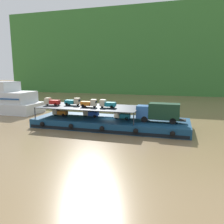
# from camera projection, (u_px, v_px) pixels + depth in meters

# --- Properties ---
(ground_plane) EXTENTS (400.00, 400.00, 0.00)m
(ground_plane) POSITION_uv_depth(u_px,v_px,m) (110.00, 127.00, 39.49)
(ground_plane) COLOR olive
(hillside_far_bank) EXTENTS (136.03, 35.23, 37.43)m
(hillside_far_bank) POSITION_uv_depth(u_px,v_px,m) (156.00, 47.00, 106.51)
(hillside_far_bank) COLOR #387533
(hillside_far_bank) RESTS_ON ground
(cargo_barge) EXTENTS (26.71, 9.28, 1.50)m
(cargo_barge) POSITION_uv_depth(u_px,v_px,m) (110.00, 123.00, 39.32)
(cargo_barge) COLOR navy
(cargo_barge) RESTS_ON ground
(covered_lorry) EXTENTS (7.89, 2.40, 3.10)m
(covered_lorry) POSITION_uv_depth(u_px,v_px,m) (159.00, 112.00, 36.30)
(covered_lorry) COLOR #285BA3
(covered_lorry) RESTS_ON cargo_barge
(cargo_rack) EXTENTS (17.51, 7.87, 2.00)m
(cargo_rack) POSITION_uv_depth(u_px,v_px,m) (90.00, 107.00, 39.94)
(cargo_rack) COLOR #232833
(cargo_rack) RESTS_ON cargo_barge
(mini_truck_lower_stern) EXTENTS (2.75, 1.21, 1.38)m
(mini_truck_lower_stern) POSITION_uv_depth(u_px,v_px,m) (60.00, 112.00, 41.72)
(mini_truck_lower_stern) COLOR orange
(mini_truck_lower_stern) RESTS_ON cargo_barge
(mini_truck_lower_aft) EXTENTS (2.75, 1.21, 1.38)m
(mini_truck_lower_aft) POSITION_uv_depth(u_px,v_px,m) (91.00, 113.00, 40.66)
(mini_truck_lower_aft) COLOR #1E47B7
(mini_truck_lower_aft) RESTS_ON cargo_barge
(mini_truck_lower_mid) EXTENTS (2.75, 1.22, 1.38)m
(mini_truck_lower_mid) POSITION_uv_depth(u_px,v_px,m) (122.00, 115.00, 38.64)
(mini_truck_lower_mid) COLOR teal
(mini_truck_lower_mid) RESTS_ON cargo_barge
(mini_truck_upper_stern) EXTENTS (2.79, 1.29, 1.38)m
(mini_truck_upper_stern) POSITION_uv_depth(u_px,v_px,m) (52.00, 102.00, 41.08)
(mini_truck_upper_stern) COLOR red
(mini_truck_upper_stern) RESTS_ON cargo_rack
(mini_truck_upper_mid) EXTENTS (2.77, 1.25, 1.38)m
(mini_truck_upper_mid) POSITION_uv_depth(u_px,v_px,m) (73.00, 102.00, 41.08)
(mini_truck_upper_mid) COLOR teal
(mini_truck_upper_mid) RESTS_ON cargo_rack
(mini_truck_upper_fore) EXTENTS (2.77, 1.26, 1.38)m
(mini_truck_upper_fore) POSITION_uv_depth(u_px,v_px,m) (89.00, 103.00, 39.02)
(mini_truck_upper_fore) COLOR orange
(mini_truck_upper_fore) RESTS_ON cargo_rack
(mini_truck_upper_bow) EXTENTS (2.79, 1.29, 1.38)m
(mini_truck_upper_bow) POSITION_uv_depth(u_px,v_px,m) (107.00, 104.00, 38.28)
(mini_truck_upper_bow) COLOR teal
(mini_truck_upper_bow) RESTS_ON cargo_rack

